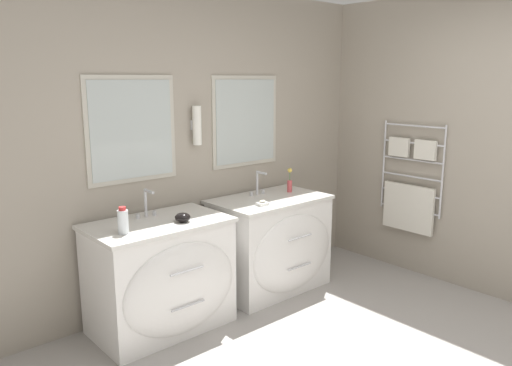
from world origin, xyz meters
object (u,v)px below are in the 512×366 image
object	(u,v)px
toiletry_bottle	(123,221)
flower_vase	(290,182)
vanity_right	(273,244)
amenity_bowl	(183,217)
vanity_left	(163,276)

from	to	relation	value
toiletry_bottle	flower_vase	bearing A→B (deg)	5.02
vanity_right	flower_vase	size ratio (longest dim) A/B	4.56
flower_vase	vanity_right	bearing A→B (deg)	-163.10
amenity_bowl	vanity_left	bearing A→B (deg)	145.64
vanity_left	flower_vase	size ratio (longest dim) A/B	4.56
toiletry_bottle	amenity_bowl	xyz separation A→B (m)	(0.45, -0.03, -0.05)
toiletry_bottle	flower_vase	world-z (taller)	flower_vase
vanity_right	toiletry_bottle	xyz separation A→B (m)	(-1.44, -0.06, 0.50)
vanity_left	vanity_right	size ratio (longest dim) A/B	1.00
toiletry_bottle	amenity_bowl	size ratio (longest dim) A/B	1.62
vanity_right	toiletry_bottle	distance (m)	1.53
toiletry_bottle	amenity_bowl	world-z (taller)	toiletry_bottle
toiletry_bottle	flower_vase	distance (m)	1.74
vanity_left	flower_vase	world-z (taller)	flower_vase
vanity_left	amenity_bowl	distance (m)	0.48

